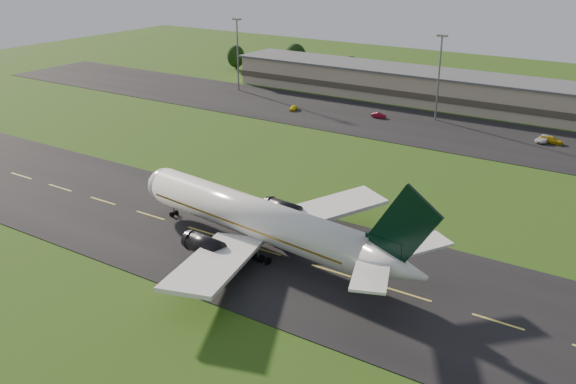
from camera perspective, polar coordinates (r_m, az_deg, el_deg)
The scene contains 12 objects.
ground at distance 96.90m, azimuth -7.52°, elevation -3.57°, with size 360.00×360.00×0.00m, color #244711.
taxiway at distance 96.88m, azimuth -7.52°, elevation -3.54°, with size 220.00×30.00×0.10m, color black.
apron at distance 154.94m, azimuth 10.13°, elevation 5.95°, with size 260.00×30.00×0.10m, color black.
airliner at distance 88.92m, azimuth -2.59°, elevation -2.47°, with size 51.21×41.89×15.57m.
terminal at distance 173.86m, azimuth 15.44°, elevation 8.54°, with size 145.00×16.00×8.40m.
light_mast_west at distance 186.72m, azimuth -4.52°, elevation 12.83°, with size 2.40×1.20×20.35m.
light_mast_centre at distance 157.60m, azimuth 13.32°, elevation 10.71°, with size 2.40×1.20×20.35m.
tree_line at distance 177.45m, azimuth 23.74°, elevation 8.07°, with size 195.48×9.06×10.24m.
service_vehicle_a at distance 165.40m, azimuth 0.48°, elevation 7.50°, with size 1.41×3.49×1.19m, color yellow.
service_vehicle_b at distance 159.58m, azimuth 8.07°, elevation 6.77°, with size 1.25×3.59×1.18m, color maroon.
service_vehicle_c at distance 149.15m, azimuth 21.78°, elevation 4.43°, with size 2.38×5.17×1.44m, color silver.
service_vehicle_d at distance 148.78m, azimuth 22.43°, elevation 4.28°, with size 1.90×4.68×1.36m, color gold.
Camera 1 is at (58.57, -65.53, 40.81)m, focal length 40.00 mm.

